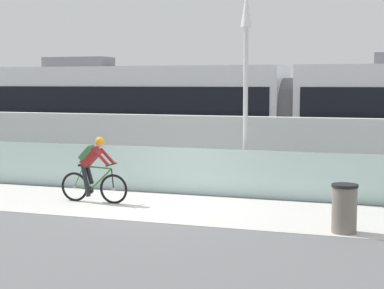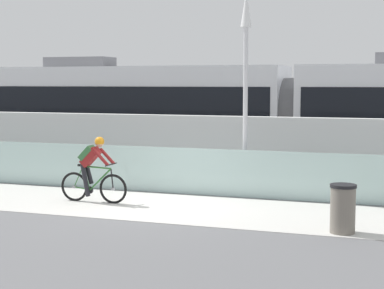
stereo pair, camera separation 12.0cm
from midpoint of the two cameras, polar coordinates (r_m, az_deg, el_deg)
ground_plane at (r=14.75m, az=-3.91°, el=-5.68°), size 200.00×200.00×0.00m
bike_path_deck at (r=14.75m, az=-3.91°, el=-5.65°), size 32.00×3.20×0.01m
glass_parapet at (r=16.35m, az=-1.46°, el=-2.40°), size 32.00×0.05×1.21m
concrete_barrier_wall at (r=17.99m, az=0.48°, el=-0.45°), size 32.00×0.36×1.96m
tram_rail_near at (r=20.47m, az=2.62°, el=-2.46°), size 32.00×0.08×0.01m
tram_rail_far at (r=21.84m, az=3.64°, el=-1.95°), size 32.00×0.08×0.01m
tram at (r=20.53m, az=8.85°, el=2.80°), size 22.56×2.54×3.81m
cyclist_on_bike at (r=15.25m, az=-9.25°, el=-2.31°), size 1.77×0.58×1.61m
lamp_post_antenna at (r=15.98m, az=4.73°, el=7.07°), size 0.28×0.28×5.20m
trash_bin at (r=12.40m, az=13.50°, el=-5.72°), size 0.51×0.51×0.96m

